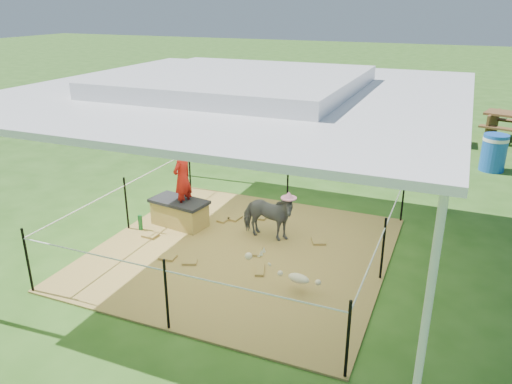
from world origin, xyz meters
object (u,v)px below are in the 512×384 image
at_px(straw_bale, 180,214).
at_px(pony, 267,216).
at_px(woman, 182,173).
at_px(distant_person, 414,133).
at_px(trash_barrel, 494,153).
at_px(green_bottle, 140,223).
at_px(picnic_table_near, 419,127).
at_px(foal, 299,277).

xyz_separation_m(straw_bale, pony, (1.68, 0.09, 0.20)).
distance_m(woman, distant_person, 7.37).
height_order(pony, trash_barrel, trash_barrel).
relative_size(green_bottle, picnic_table_near, 0.13).
relative_size(straw_bale, picnic_table_near, 0.48).
distance_m(straw_bale, green_bottle, 0.72).
bearing_deg(trash_barrel, woman, -132.44).
bearing_deg(pony, distant_person, -12.33).
height_order(woman, distant_person, woman).
height_order(green_bottle, foal, foal).
bearing_deg(picnic_table_near, pony, -103.58).
bearing_deg(woman, green_bottle, -46.80).
bearing_deg(distant_person, woman, 61.26).
height_order(straw_bale, green_bottle, straw_bale).
distance_m(picnic_table_near, distant_person, 1.30).
bearing_deg(picnic_table_near, woman, -113.89).
xyz_separation_m(straw_bale, distant_person, (3.38, 6.58, 0.29)).
xyz_separation_m(foal, distant_person, (0.67, 7.90, 0.26)).
bearing_deg(pony, straw_bale, 95.31).
bearing_deg(straw_bale, foal, -25.99).
xyz_separation_m(woman, picnic_table_near, (3.28, 7.88, -0.63)).
relative_size(woman, distant_person, 1.09).
distance_m(straw_bale, woman, 0.81).
xyz_separation_m(green_bottle, trash_barrel, (5.89, 6.18, 0.28)).
xyz_separation_m(straw_bale, foal, (2.71, -1.32, 0.03)).
height_order(foal, trash_barrel, trash_barrel).
xyz_separation_m(woman, green_bottle, (-0.65, -0.45, -0.89)).
height_order(woman, pony, woman).
height_order(pony, picnic_table_near, pony).
bearing_deg(foal, pony, 135.93).
xyz_separation_m(woman, foal, (2.61, -1.32, -0.78)).
height_order(woman, picnic_table_near, woman).
distance_m(trash_barrel, distant_person, 2.14).
distance_m(pony, trash_barrel, 6.72).
bearing_deg(green_bottle, picnic_table_near, 64.74).
bearing_deg(pony, picnic_table_near, -10.00).
relative_size(pony, trash_barrel, 1.11).
xyz_separation_m(green_bottle, distant_person, (3.93, 7.03, 0.37)).
bearing_deg(green_bottle, woman, 34.70).
distance_m(green_bottle, picnic_table_near, 9.22).
bearing_deg(straw_bale, pony, 3.01).
bearing_deg(foal, woman, 163.02).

